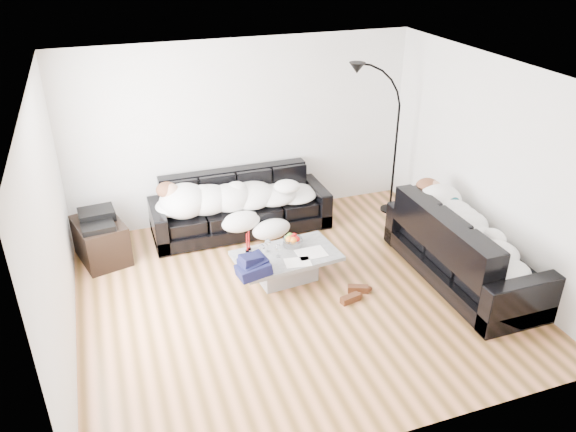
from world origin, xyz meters
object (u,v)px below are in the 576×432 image
object	(u,v)px
coffee_table	(286,267)
candle_right	(249,241)
sofa_right	(466,245)
sleeper_right	(468,231)
wine_glass_b	(262,251)
wine_glass_c	(278,251)
floor_lamp	(396,148)
fruit_bowl	(293,240)
sofa_back	(240,204)
stereo	(97,218)
wine_glass_a	(268,245)
shoes	(354,294)
av_cabinet	(101,241)
candle_left	(247,243)
sleeper_back	(241,191)

from	to	relation	value
coffee_table	candle_right	bearing A→B (deg)	147.99
sofa_right	coffee_table	xyz separation A→B (m)	(-2.08, 0.68, -0.28)
sleeper_right	candle_right	xyz separation A→B (m)	(-2.48, 0.93, -0.17)
sofa_right	wine_glass_b	size ratio (longest dim) A/B	13.53
wine_glass_c	floor_lamp	xyz separation A→B (m)	(2.25, 1.29, 0.57)
wine_glass_b	fruit_bowl	bearing A→B (deg)	17.35
sofa_back	stereo	xyz separation A→B (m)	(-1.92, -0.17, 0.20)
wine_glass_a	stereo	bearing A→B (deg)	149.74
sofa_back	candle_right	xyz separation A→B (m)	(-0.20, -1.18, 0.08)
coffee_table	fruit_bowl	world-z (taller)	fruit_bowl
fruit_bowl	wine_glass_c	bearing A→B (deg)	-142.19
sleeper_right	sofa_back	bearing A→B (deg)	47.20
candle_right	sofa_back	bearing A→B (deg)	80.23
coffee_table	wine_glass_a	world-z (taller)	wine_glass_a
sofa_right	shoes	distance (m)	1.50
sofa_back	floor_lamp	distance (m)	2.41
wine_glass_b	stereo	xyz separation A→B (m)	(-1.82, 1.22, 0.16)
wine_glass_a	stereo	size ratio (longest dim) A/B	0.39
fruit_bowl	wine_glass_a	distance (m)	0.34
sofa_right	stereo	bearing A→B (deg)	65.27
wine_glass_c	candle_right	world-z (taller)	candle_right
av_cabinet	stereo	world-z (taller)	stereo
sofa_right	stereo	size ratio (longest dim) A/B	5.14
sofa_back	sofa_right	xyz separation A→B (m)	(2.27, -2.10, 0.05)
stereo	floor_lamp	xyz separation A→B (m)	(4.25, 0.02, 0.41)
coffee_table	candle_left	distance (m)	0.57
wine_glass_c	stereo	distance (m)	2.38
sofa_back	sleeper_right	world-z (taller)	sleeper_right
fruit_bowl	stereo	world-z (taller)	stereo
stereo	coffee_table	bearing A→B (deg)	-36.06
wine_glass_b	stereo	distance (m)	2.19
coffee_table	candle_right	size ratio (longest dim) A/B	4.91
wine_glass_b	candle_left	bearing A→B (deg)	129.10
wine_glass_a	wine_glass_c	bearing A→B (deg)	-62.03
coffee_table	shoes	distance (m)	0.90
sleeper_back	wine_glass_b	size ratio (longest dim) A/B	12.60
sleeper_right	wine_glass_c	xyz separation A→B (m)	(-2.19, 0.66, -0.21)
sleeper_back	sleeper_right	size ratio (longest dim) A/B	1.09
wine_glass_b	wine_glass_c	bearing A→B (deg)	-18.21
wine_glass_c	floor_lamp	world-z (taller)	floor_lamp
coffee_table	floor_lamp	size ratio (longest dim) A/B	0.61
floor_lamp	sofa_back	bearing A→B (deg)	-173.51
sleeper_back	coffee_table	xyz separation A→B (m)	(0.20, -1.38, -0.45)
av_cabinet	candle_left	bearing A→B (deg)	-46.51
candle_right	shoes	distance (m)	1.42
sofa_right	av_cabinet	distance (m)	4.62
wine_glass_c	floor_lamp	distance (m)	2.65
sofa_right	candle_right	bearing A→B (deg)	69.44
sleeper_back	coffee_table	world-z (taller)	sleeper_back
sofa_right	wine_glass_a	distance (m)	2.41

